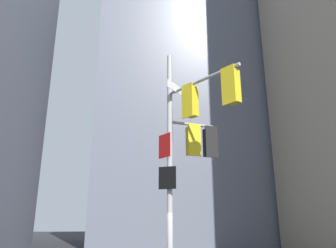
{
  "coord_description": "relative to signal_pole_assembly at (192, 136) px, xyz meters",
  "views": [
    {
      "loc": [
        -1.29,
        -10.5,
        2.28
      ],
      "look_at": [
        -0.07,
        -0.12,
        5.41
      ],
      "focal_mm": 34.33,
      "sensor_mm": 36.0,
      "label": 1
    }
  ],
  "objects": [
    {
      "name": "building_mid_block",
      "position": [
        3.27,
        24.66,
        9.24
      ],
      "size": [
        17.05,
        17.05,
        28.37
      ],
      "primitive_type": "cube",
      "color": "slate",
      "rests_on": "ground"
    },
    {
      "name": "signal_pole_assembly",
      "position": [
        0.0,
        0.0,
        0.0
      ],
      "size": [
        2.17,
        3.23,
        8.05
      ],
      "color": "#B2B2B5",
      "rests_on": "ground"
    }
  ]
}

